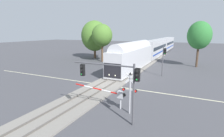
{
  "coord_description": "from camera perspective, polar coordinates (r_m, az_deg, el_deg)",
  "views": [
    {
      "loc": [
        10.76,
        -20.75,
        7.26
      ],
      "look_at": [
        -0.05,
        1.93,
        2.0
      ],
      "focal_mm": 28.21,
      "sensor_mm": 36.0,
      "label": 1
    }
  ],
  "objects": [
    {
      "name": "ground_plane",
      "position": [
        24.47,
        -1.85,
        -5.44
      ],
      "size": [
        220.0,
        220.0,
        0.0
      ],
      "primitive_type": "plane",
      "color": "#47474C"
    },
    {
      "name": "road_centre_stripe",
      "position": [
        24.47,
        -1.85,
        -5.43
      ],
      "size": [
        44.0,
        0.2,
        0.01
      ],
      "color": "beige",
      "rests_on": "ground"
    },
    {
      "name": "railway_track",
      "position": [
        24.45,
        -1.85,
        -5.22
      ],
      "size": [
        4.4,
        80.0,
        0.32
      ],
      "color": "gray",
      "rests_on": "ground"
    },
    {
      "name": "commuter_train",
      "position": [
        52.54,
        13.68,
        6.56
      ],
      "size": [
        3.04,
        61.31,
        5.16
      ],
      "color": "silver",
      "rests_on": "railway_track"
    },
    {
      "name": "crossing_gate_near",
      "position": [
        17.08,
        0.87,
        -8.13
      ],
      "size": [
        5.71,
        0.4,
        1.88
      ],
      "color": "#B7B7BC",
      "rests_on": "ground"
    },
    {
      "name": "crossing_signal_mast",
      "position": [
        15.64,
        5.8,
        -6.54
      ],
      "size": [
        1.36,
        0.44,
        3.85
      ],
      "color": "#B2B2B7",
      "rests_on": "ground"
    },
    {
      "name": "traffic_signal_far_side",
      "position": [
        29.92,
        16.46,
        3.78
      ],
      "size": [
        0.53,
        0.38,
        4.95
      ],
      "color": "#4C4C51",
      "rests_on": "ground"
    },
    {
      "name": "traffic_signal_near_right",
      "position": [
        13.87,
        0.53,
        -2.81
      ],
      "size": [
        5.87,
        0.38,
        4.95
      ],
      "color": "#4C4C51",
      "rests_on": "ground"
    },
    {
      "name": "pine_left_background",
      "position": [
        49.23,
        -5.66,
        10.45
      ],
      "size": [
        7.25,
        7.25,
        10.27
      ],
      "color": "brown",
      "rests_on": "ground"
    },
    {
      "name": "oak_far_right",
      "position": [
        40.44,
        26.46,
        9.58
      ],
      "size": [
        4.7,
        4.7,
        9.39
      ],
      "color": "#4C3828",
      "rests_on": "ground"
    },
    {
      "name": "oak_behind_train",
      "position": [
        43.18,
        -3.24,
        10.66
      ],
      "size": [
        4.98,
        4.98,
        9.12
      ],
      "color": "brown",
      "rests_on": "ground"
    }
  ]
}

